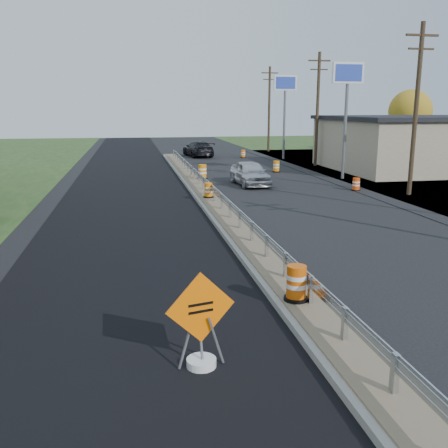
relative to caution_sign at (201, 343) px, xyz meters
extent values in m
plane|color=black|center=(3.00, 8.16, -0.49)|extent=(140.00, 140.00, 0.00)
cube|color=black|center=(-1.40, 18.16, -0.48)|extent=(7.20, 120.00, 0.01)
cube|color=gray|center=(3.00, 16.16, -0.40)|extent=(1.60, 55.00, 0.18)
cube|color=brown|center=(3.00, 16.16, -0.28)|extent=(1.25, 55.00, 0.05)
cube|color=silver|center=(3.00, -1.84, 0.09)|extent=(0.10, 0.15, 0.70)
cube|color=silver|center=(3.00, 0.16, 0.09)|extent=(0.10, 0.15, 0.70)
cube|color=silver|center=(3.00, 2.16, 0.09)|extent=(0.10, 0.15, 0.70)
cube|color=silver|center=(3.00, 4.16, 0.09)|extent=(0.10, 0.15, 0.70)
cube|color=silver|center=(3.00, 6.16, 0.09)|extent=(0.10, 0.15, 0.70)
cube|color=silver|center=(3.00, 8.16, 0.09)|extent=(0.10, 0.15, 0.70)
cube|color=silver|center=(3.00, 10.16, 0.09)|extent=(0.10, 0.15, 0.70)
cube|color=silver|center=(3.00, 12.16, 0.09)|extent=(0.10, 0.15, 0.70)
cube|color=silver|center=(3.00, 14.16, 0.09)|extent=(0.10, 0.15, 0.70)
cube|color=silver|center=(3.00, 16.16, 0.09)|extent=(0.10, 0.15, 0.70)
cube|color=silver|center=(3.00, 18.16, 0.09)|extent=(0.10, 0.15, 0.70)
cube|color=silver|center=(3.00, 20.16, 0.09)|extent=(0.10, 0.15, 0.70)
cube|color=silver|center=(3.00, 22.16, 0.09)|extent=(0.10, 0.15, 0.70)
cube|color=silver|center=(3.00, 24.16, 0.09)|extent=(0.10, 0.15, 0.70)
cube|color=silver|center=(3.00, 26.16, 0.09)|extent=(0.10, 0.15, 0.70)
cube|color=silver|center=(3.00, 28.16, 0.09)|extent=(0.10, 0.15, 0.70)
cube|color=silver|center=(3.00, 30.16, 0.09)|extent=(0.10, 0.15, 0.70)
cube|color=silver|center=(3.00, 32.16, 0.09)|extent=(0.10, 0.15, 0.70)
cube|color=silver|center=(3.00, 34.16, 0.09)|extent=(0.10, 0.15, 0.70)
cube|color=silver|center=(3.00, 36.16, 0.09)|extent=(0.10, 0.15, 0.70)
cube|color=silver|center=(3.00, 38.16, 0.09)|extent=(0.10, 0.15, 0.70)
cube|color=silver|center=(3.00, 40.16, 0.09)|extent=(0.10, 0.15, 0.70)
cube|color=silver|center=(3.00, 17.16, 0.29)|extent=(0.04, 46.00, 0.34)
cube|color=silver|center=(3.00, 17.16, 0.21)|extent=(0.06, 46.00, 0.03)
cube|color=silver|center=(3.00, 17.16, 0.37)|extent=(0.06, 46.00, 0.03)
cube|color=tan|center=(24.00, 28.16, 1.51)|extent=(18.00, 12.00, 4.00)
cube|color=black|center=(24.00, 28.16, 3.63)|extent=(18.50, 12.50, 0.30)
cube|color=black|center=(15.05, 28.16, 1.11)|extent=(0.08, 7.20, 2.20)
cylinder|color=slate|center=(13.50, 24.16, 2.91)|extent=(0.22, 0.22, 6.80)
cube|color=white|center=(13.50, 24.16, 6.71)|extent=(2.20, 0.25, 1.40)
cube|color=#263FB2|center=(13.50, 24.16, 6.71)|extent=(1.90, 0.30, 1.10)
cylinder|color=slate|center=(13.50, 38.16, 2.91)|extent=(0.22, 0.22, 6.80)
cube|color=white|center=(13.50, 38.16, 6.71)|extent=(2.20, 0.25, 1.40)
cube|color=#263FB2|center=(13.50, 38.16, 6.71)|extent=(1.90, 0.30, 1.10)
cylinder|color=#473523|center=(14.50, 17.16, 4.21)|extent=(0.26, 0.26, 9.40)
cube|color=#473523|center=(14.50, 17.16, 8.21)|extent=(1.90, 0.12, 0.12)
cube|color=#473523|center=(14.50, 17.16, 7.51)|extent=(1.50, 0.10, 0.10)
cylinder|color=#473523|center=(14.50, 32.16, 4.21)|extent=(0.26, 0.26, 9.40)
cube|color=#473523|center=(14.50, 32.16, 8.21)|extent=(1.90, 0.12, 0.12)
cube|color=#473523|center=(14.50, 32.16, 7.51)|extent=(1.50, 0.10, 0.10)
cylinder|color=#473523|center=(14.50, 47.16, 4.21)|extent=(0.26, 0.26, 9.40)
cube|color=#473523|center=(14.50, 47.16, 8.21)|extent=(1.90, 0.12, 0.12)
cube|color=#473523|center=(14.50, 47.16, 7.51)|extent=(1.50, 0.10, 0.10)
cylinder|color=#473523|center=(29.00, 42.16, 1.05)|extent=(0.36, 0.36, 3.08)
sphere|color=gold|center=(29.00, 42.16, 4.06)|extent=(4.62, 4.62, 4.62)
cylinder|color=white|center=(0.00, 0.00, -0.41)|extent=(0.58, 0.58, 0.17)
cube|color=slate|center=(-0.29, 0.00, 0.03)|extent=(0.34, 0.12, 1.01)
cube|color=slate|center=(0.29, 0.00, 0.03)|extent=(0.34, 0.12, 1.01)
cube|color=slate|center=(0.00, 0.05, 0.03)|extent=(0.10, 0.26, 1.03)
cube|color=#EA6304|center=(0.00, 0.00, 0.74)|extent=(1.36, 0.37, 1.40)
cube|color=black|center=(0.00, -0.02, 0.81)|extent=(0.49, 0.13, 0.05)
cube|color=black|center=(0.00, -0.02, 0.66)|extent=(0.49, 0.13, 0.05)
cylinder|color=black|center=(2.72, 2.41, -0.22)|extent=(0.61, 0.61, 0.08)
cylinder|color=#DE5609|center=(2.72, 2.41, 0.21)|extent=(0.49, 0.49, 0.85)
cylinder|color=white|center=(2.72, 2.41, 0.35)|extent=(0.50, 0.50, 0.11)
cylinder|color=white|center=(2.72, 2.41, 0.12)|extent=(0.50, 0.50, 0.11)
cylinder|color=black|center=(2.84, 17.24, -0.22)|extent=(0.53, 0.53, 0.07)
cylinder|color=orange|center=(2.84, 17.24, 0.15)|extent=(0.43, 0.43, 0.75)
cylinder|color=white|center=(2.84, 17.24, 0.27)|extent=(0.44, 0.44, 0.10)
cylinder|color=white|center=(2.84, 17.24, 0.08)|extent=(0.44, 0.44, 0.10)
cylinder|color=black|center=(3.55, 24.35, -0.22)|extent=(0.66, 0.66, 0.09)
cylinder|color=orange|center=(3.55, 24.35, 0.25)|extent=(0.53, 0.53, 0.93)
cylinder|color=white|center=(3.55, 24.35, 0.40)|extent=(0.55, 0.55, 0.12)
cylinder|color=white|center=(3.55, 24.35, 0.16)|extent=(0.55, 0.55, 0.12)
cylinder|color=black|center=(12.20, 19.22, -0.45)|extent=(0.53, 0.53, 0.07)
cylinder|color=#FF460A|center=(12.20, 19.22, -0.08)|extent=(0.42, 0.42, 0.74)
cylinder|color=white|center=(12.20, 19.22, 0.04)|extent=(0.44, 0.44, 0.10)
cylinder|color=white|center=(12.20, 19.22, -0.15)|extent=(0.44, 0.44, 0.10)
cylinder|color=black|center=(10.00, 28.76, -0.45)|extent=(0.60, 0.60, 0.08)
cylinder|color=orange|center=(10.00, 28.76, -0.03)|extent=(0.48, 0.48, 0.83)
cylinder|color=white|center=(10.00, 28.76, 0.11)|extent=(0.49, 0.49, 0.11)
cylinder|color=white|center=(10.00, 28.76, -0.11)|extent=(0.49, 0.49, 0.11)
cylinder|color=black|center=(10.00, 40.48, -0.45)|extent=(0.54, 0.54, 0.07)
cylinder|color=orange|center=(10.00, 40.48, -0.08)|extent=(0.43, 0.43, 0.76)
cylinder|color=white|center=(10.00, 40.48, 0.05)|extent=(0.44, 0.44, 0.10)
cylinder|color=white|center=(10.00, 40.48, -0.15)|extent=(0.44, 0.44, 0.10)
imported|color=silver|center=(6.42, 22.61, 0.29)|extent=(2.09, 4.68, 1.56)
imported|color=black|center=(5.75, 42.61, 0.30)|extent=(2.93, 5.69, 1.58)
camera|label=1|loc=(-1.19, -8.71, 4.40)|focal=40.00mm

